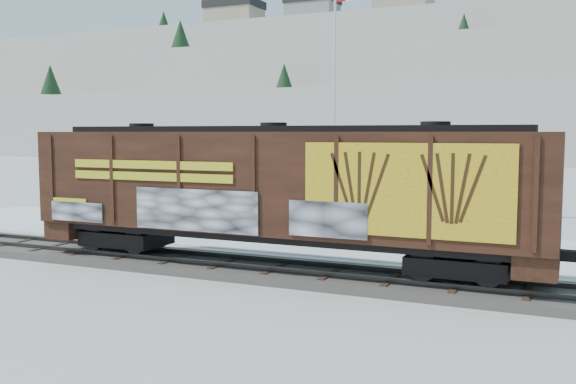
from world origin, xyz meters
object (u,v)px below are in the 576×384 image
at_px(car_silver, 114,212).
at_px(car_dark, 366,226).
at_px(hopper_railcar, 274,187).
at_px(car_white, 208,213).
at_px(flagpole, 336,130).

xyz_separation_m(car_silver, car_dark, (12.91, 0.96, -0.06)).
bearing_deg(hopper_railcar, car_white, 132.48).
bearing_deg(car_dark, hopper_railcar, 149.01).
bearing_deg(car_silver, flagpole, -63.52).
xyz_separation_m(flagpole, car_dark, (4.00, -7.26, -4.20)).
bearing_deg(car_silver, car_white, -79.19).
height_order(flagpole, car_dark, flagpole).
distance_m(hopper_railcar, flagpole, 14.81).
height_order(hopper_railcar, flagpole, flagpole).
bearing_deg(flagpole, hopper_railcar, -78.52).
distance_m(flagpole, car_dark, 9.30).
bearing_deg(car_silver, car_dark, -101.96).
bearing_deg(flagpole, car_white, -127.69).
relative_size(hopper_railcar, car_white, 3.98).
height_order(hopper_railcar, car_white, hopper_railcar).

